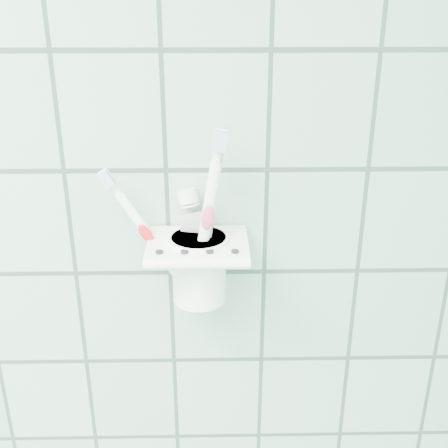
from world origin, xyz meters
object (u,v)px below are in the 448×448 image
toothbrush_pink (187,224)px  toothpaste_tube (208,236)px  holder_bracket (198,247)px  cup (199,265)px  toothbrush_orange (192,219)px  toothbrush_blue (197,228)px

toothbrush_pink → toothpaste_tube: (0.02, 0.00, -0.02)m
holder_bracket → cup: size_ratio=1.41×
toothbrush_pink → toothbrush_orange: (0.01, -0.01, 0.01)m
toothbrush_orange → toothpaste_tube: toothbrush_orange is taller
holder_bracket → toothbrush_blue: size_ratio=0.66×
toothbrush_orange → toothpaste_tube: 0.04m
cup → toothpaste_tube: (0.01, 0.00, 0.04)m
holder_bracket → toothbrush_pink: bearing=163.9°
toothbrush_pink → toothbrush_orange: size_ratio=0.84×
toothbrush_blue → cup: bearing=92.6°
toothbrush_pink → toothbrush_blue: toothbrush_pink is taller
cup → toothbrush_blue: 0.05m
holder_bracket → cup: same height
toothbrush_pink → toothpaste_tube: size_ratio=1.26×
toothbrush_orange → toothpaste_tube: (0.02, 0.02, -0.03)m
toothbrush_pink → toothbrush_orange: toothbrush_orange is taller
holder_bracket → toothbrush_blue: (-0.00, -0.01, 0.03)m
toothbrush_blue → toothbrush_orange: 0.02m
toothbrush_blue → toothbrush_pink: bearing=151.5°
toothpaste_tube → toothbrush_orange: bearing=-126.2°
holder_bracket → toothbrush_orange: toothbrush_orange is taller
toothbrush_pink → toothbrush_blue: size_ratio=0.97×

